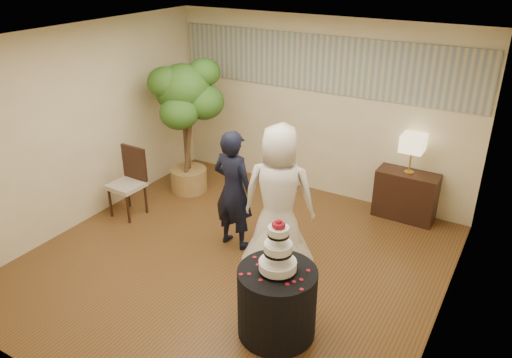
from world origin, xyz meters
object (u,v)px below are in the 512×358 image
Objects in this scene: bride at (279,196)px; groom at (233,190)px; console at (406,195)px; table_lamp at (411,154)px; cake_table at (277,302)px; ficus_tree at (186,127)px; side_chair at (126,184)px; wedding_cake at (278,246)px.

groom is at bearing -19.54° from bride.
console is (1.79, 1.91, -0.46)m from groom.
table_lamp is (1.11, 1.94, 0.10)m from bride.
cake_table is at bearing -97.59° from console.
ficus_tree reaches higher than table_lamp.
table_lamp is 4.17m from side_chair.
wedding_cake is at bearing 0.00° from cake_table.
wedding_cake is at bearing 100.08° from bride.
table_lamp is at bearing -137.26° from bride.
wedding_cake is (0.00, 0.00, 0.68)m from cake_table.
wedding_cake reaches higher than table_lamp.
bride is at bearing -25.11° from ficus_tree.
wedding_cake is 0.57× the size of side_chair.
groom is 1.81m from wedding_cake.
table_lamp is at bearing -128.68° from groom.
groom is 2.66m from console.
bride is 3.17× the size of table_lamp.
cake_table is at bearing 0.00° from wedding_cake.
cake_table is 0.37× the size of ficus_tree.
ficus_tree is at bearing -165.04° from table_lamp.
table_lamp reaches higher than cake_table.
wedding_cake is 1.02× the size of table_lamp.
ficus_tree is 1.31m from side_chair.
console is (0.48, 3.13, -0.70)m from wedding_cake.
wedding_cake is 0.27× the size of ficus_tree.
wedding_cake is at bearing -17.55° from side_chair.
ficus_tree reaches higher than side_chair.
side_chair is at bearing -149.58° from console.
groom is at bearing -33.39° from ficus_tree.
cake_table is 0.68m from wedding_cake.
table_lamp is 0.26× the size of ficus_tree.
ficus_tree is at bearing -29.03° from groom.
cake_table is 1.40× the size of table_lamp.
cake_table reaches higher than console.
table_lamp is at bearing 14.96° from ficus_tree.
ficus_tree is at bearing -42.65° from bride.
table_lamp reaches higher than side_chair.
cake_table is at bearing -38.14° from ficus_tree.
table_lamp is (1.79, 1.91, 0.20)m from groom.
wedding_cake reaches higher than side_chair.
console is 0.66m from table_lamp.
groom is 0.69m from bride.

